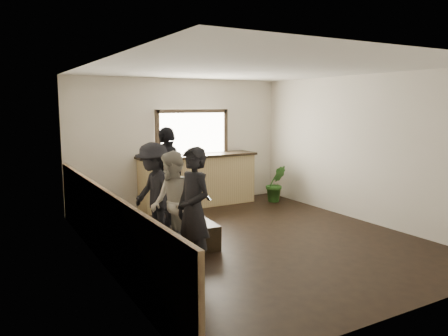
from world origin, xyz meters
TOP-DOWN VIEW (x-y plane):
  - ground at (0.00, 0.00)m, footprint 5.00×6.00m
  - room_shell at (-0.74, 0.00)m, footprint 5.01×6.01m
  - bar_counter at (0.30, 2.70)m, footprint 2.70×0.68m
  - sofa at (-1.93, 0.51)m, footprint 1.11×2.04m
  - coffee_table at (-0.98, 0.19)m, footprint 0.55×0.92m
  - cup_a at (-1.10, 0.37)m, footprint 0.17×0.17m
  - cup_b at (-0.93, 0.09)m, footprint 0.15×0.15m
  - potted_plant at (2.03, 2.13)m, footprint 0.55×0.49m
  - person_a at (-1.48, -0.77)m, footprint 0.51×0.67m
  - person_b at (-1.48, -0.05)m, footprint 0.68×0.83m
  - person_c at (-1.48, 0.69)m, footprint 0.76×1.14m
  - person_d at (-0.92, 1.44)m, footprint 1.09×1.07m

SIDE VIEW (x-z plane):
  - ground at x=0.00m, z-range -0.01..0.01m
  - coffee_table at x=-0.98m, z-range 0.00..0.39m
  - sofa at x=-1.93m, z-range 0.00..0.57m
  - potted_plant at x=2.03m, z-range 0.00..0.85m
  - cup_a at x=-1.10m, z-range 0.39..0.49m
  - cup_b at x=-0.93m, z-range 0.39..0.49m
  - bar_counter at x=0.30m, z-range -0.42..1.71m
  - person_b at x=-1.48m, z-range 0.00..1.56m
  - person_c at x=-1.48m, z-range 0.00..1.64m
  - person_a at x=-1.48m, z-range 0.00..1.69m
  - person_d at x=-0.92m, z-range 0.00..1.84m
  - room_shell at x=-0.74m, z-range 0.07..2.87m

